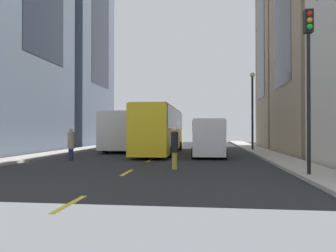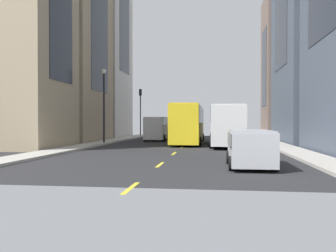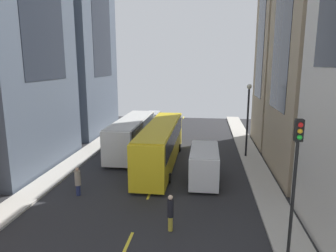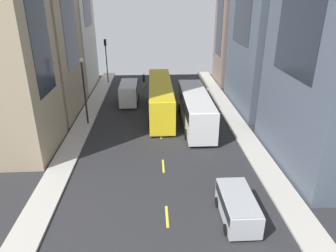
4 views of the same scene
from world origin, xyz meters
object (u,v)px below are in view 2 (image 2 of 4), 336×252
object	(u,v)px
city_bus_white	(226,122)
traffic_light_near_corner	(140,104)
delivery_van_white	(157,127)
car_silver_0	(250,145)
pedestrian_walking_far	(233,131)
pedestrian_waiting_curb	(178,129)
streetcar_yellow	(189,121)

from	to	relation	value
city_bus_white	traffic_light_near_corner	xyz separation A→B (m)	(11.01, -16.41, 2.55)
delivery_van_white	car_silver_0	world-z (taller)	delivery_van_white
pedestrian_walking_far	pedestrian_waiting_curb	world-z (taller)	pedestrian_waiting_curb
car_silver_0	traffic_light_near_corner	size ratio (longest dim) A/B	0.63
delivery_van_white	traffic_light_near_corner	size ratio (longest dim) A/B	0.78
city_bus_white	pedestrian_waiting_curb	bearing A→B (deg)	-68.65
city_bus_white	car_silver_0	xyz separation A→B (m)	(-0.57, 14.73, -1.02)
delivery_van_white	pedestrian_walking_far	distance (m)	9.09
city_bus_white	delivery_van_white	world-z (taller)	city_bus_white
car_silver_0	pedestrian_waiting_curb	xyz separation A→B (m)	(6.13, -28.96, 0.10)
city_bus_white	pedestrian_waiting_curb	size ratio (longest dim) A/B	5.57
streetcar_yellow	car_silver_0	size ratio (longest dim) A/B	3.35
streetcar_yellow	car_silver_0	bearing A→B (deg)	102.45
city_bus_white	streetcar_yellow	size ratio (longest dim) A/B	0.84
city_bus_white	streetcar_yellow	xyz separation A→B (m)	(3.46, -3.53, 0.12)
car_silver_0	traffic_light_near_corner	bearing A→B (deg)	-69.60
city_bus_white	pedestrian_waiting_curb	xyz separation A→B (m)	(5.56, -14.23, -0.92)
pedestrian_waiting_curb	traffic_light_near_corner	bearing A→B (deg)	39.79
car_silver_0	traffic_light_near_corner	xyz separation A→B (m)	(11.58, -31.14, 3.58)
streetcar_yellow	delivery_van_white	world-z (taller)	streetcar_yellow
traffic_light_near_corner	streetcar_yellow	bearing A→B (deg)	120.39
pedestrian_walking_far	pedestrian_waiting_curb	xyz separation A→B (m)	(6.69, -3.64, 0.06)
pedestrian_walking_far	city_bus_white	bearing A→B (deg)	-5.06
car_silver_0	pedestrian_walking_far	size ratio (longest dim) A/B	2.05
streetcar_yellow	delivery_van_white	xyz separation A→B (m)	(3.79, -3.58, -0.61)
pedestrian_walking_far	delivery_van_white	bearing A→B (deg)	-66.46
streetcar_yellow	traffic_light_near_corner	distance (m)	15.12
delivery_van_white	traffic_light_near_corner	xyz separation A→B (m)	(3.76, -9.29, 3.05)
city_bus_white	streetcar_yellow	bearing A→B (deg)	-45.58
pedestrian_waiting_curb	traffic_light_near_corner	xyz separation A→B (m)	(5.45, -2.18, 3.47)
car_silver_0	pedestrian_waiting_curb	bearing A→B (deg)	-78.05
city_bus_white	pedestrian_walking_far	bearing A→B (deg)	-96.09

